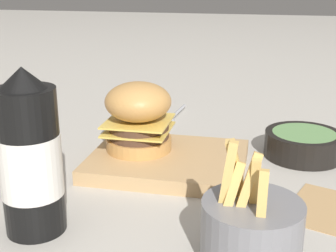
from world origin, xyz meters
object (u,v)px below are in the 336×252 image
at_px(burger, 138,116).
at_px(fries_basket, 251,230).
at_px(serving_board, 168,161).
at_px(side_bowl, 303,144).
at_px(ketchup_bottle, 30,159).
at_px(spoon, 170,120).

bearing_deg(burger, fries_basket, -51.87).
distance_m(serving_board, side_bowl, 0.24).
height_order(ketchup_bottle, spoon, ketchup_bottle).
height_order(fries_basket, side_bowl, fries_basket).
bearing_deg(spoon, burger, 4.19).
height_order(serving_board, burger, burger).
bearing_deg(spoon, fries_basket, 27.73).
distance_m(fries_basket, side_bowl, 0.35).
distance_m(serving_board, spoon, 0.24).
relative_size(burger, fries_basket, 0.81).
bearing_deg(burger, serving_board, -14.65).
relative_size(serving_board, burger, 2.18).
bearing_deg(ketchup_bottle, burger, 74.44).
height_order(fries_basket, spoon, fries_basket).
relative_size(ketchup_bottle, spoon, 1.33).
xyz_separation_m(burger, fries_basket, (0.20, -0.26, -0.04)).
bearing_deg(serving_board, fries_basket, -58.71).
distance_m(burger, fries_basket, 0.33).
bearing_deg(side_bowl, burger, -162.98).
distance_m(serving_board, ketchup_bottle, 0.27).
bearing_deg(serving_board, ketchup_bottle, -118.01).
distance_m(burger, side_bowl, 0.30).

